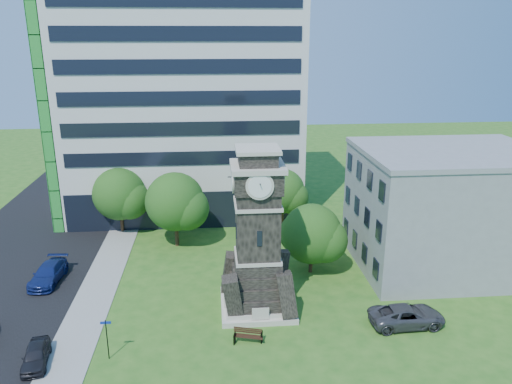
{
  "coord_description": "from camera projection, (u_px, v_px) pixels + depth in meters",
  "views": [
    {
      "loc": [
        0.0,
        -30.93,
        19.54
      ],
      "look_at": [
        3.34,
        7.05,
        7.46
      ],
      "focal_mm": 35.0,
      "sensor_mm": 36.0,
      "label": 1
    }
  ],
  "objects": [
    {
      "name": "tree_ne",
      "position": [
        283.0,
        193.0,
        49.94
      ],
      "size": [
        4.94,
        4.49,
        6.82
      ],
      "rotation": [
        0.0,
        0.0,
        0.3
      ],
      "color": "#332114",
      "rests_on": "ground"
    },
    {
      "name": "office_low",
      "position": [
        447.0,
        209.0,
        42.96
      ],
      "size": [
        15.2,
        12.2,
        10.4
      ],
      "color": "gray",
      "rests_on": "ground"
    },
    {
      "name": "tree_nw",
      "position": [
        120.0,
        195.0,
        50.55
      ],
      "size": [
        5.89,
        5.35,
        6.78
      ],
      "rotation": [
        0.0,
        0.0,
        -0.31
      ],
      "color": "#332114",
      "rests_on": "ground"
    },
    {
      "name": "ground",
      "position": [
        218.0,
        324.0,
        35.27
      ],
      "size": [
        160.0,
        160.0,
        0.0
      ],
      "primitive_type": "plane",
      "color": "#295F1B",
      "rests_on": "ground"
    },
    {
      "name": "car_street_north",
      "position": [
        48.0,
        274.0,
        41.04
      ],
      "size": [
        2.4,
        5.15,
        1.46
      ],
      "primitive_type": "imported",
      "rotation": [
        0.0,
        0.0,
        -0.07
      ],
      "color": "navy",
      "rests_on": "ground"
    },
    {
      "name": "park_bench",
      "position": [
        248.0,
        335.0,
        33.01
      ],
      "size": [
        1.91,
        0.51,
        0.99
      ],
      "rotation": [
        0.0,
        0.0,
        -0.27
      ],
      "color": "black",
      "rests_on": "ground"
    },
    {
      "name": "street_sign",
      "position": [
        107.0,
        335.0,
        30.94
      ],
      "size": [
        0.66,
        0.07,
        2.76
      ],
      "rotation": [
        0.0,
        0.0,
        -0.0
      ],
      "color": "black",
      "rests_on": "ground"
    },
    {
      "name": "car_street_south",
      "position": [
        36.0,
        355.0,
        30.79
      ],
      "size": [
        1.96,
        3.77,
        1.23
      ],
      "primitive_type": "imported",
      "rotation": [
        0.0,
        0.0,
        0.15
      ],
      "color": "black",
      "rests_on": "ground"
    },
    {
      "name": "clock_tower",
      "position": [
        257.0,
        242.0,
        35.82
      ],
      "size": [
        5.4,
        5.4,
        12.22
      ],
      "color": "beige",
      "rests_on": "ground"
    },
    {
      "name": "office_tall",
      "position": [
        183.0,
        85.0,
        55.25
      ],
      "size": [
        26.2,
        15.11,
        28.6
      ],
      "color": "silver",
      "rests_on": "ground"
    },
    {
      "name": "tree_east",
      "position": [
        312.0,
        235.0,
        41.95
      ],
      "size": [
        5.61,
        5.1,
        6.09
      ],
      "rotation": [
        0.0,
        0.0,
        0.24
      ],
      "color": "#332114",
      "rests_on": "ground"
    },
    {
      "name": "car_east_lot",
      "position": [
        407.0,
        316.0,
        34.89
      ],
      "size": [
        5.37,
        2.64,
        1.47
      ],
      "primitive_type": "imported",
      "rotation": [
        0.0,
        0.0,
        1.61
      ],
      "color": "#444348",
      "rests_on": "ground"
    },
    {
      "name": "tree_nc",
      "position": [
        176.0,
        203.0,
        47.02
      ],
      "size": [
        6.13,
        5.58,
        7.28
      ],
      "rotation": [
        0.0,
        0.0,
        -0.15
      ],
      "color": "#332114",
      "rests_on": "ground"
    },
    {
      "name": "sidewalk",
      "position": [
        96.0,
        294.0,
        39.22
      ],
      "size": [
        3.0,
        70.0,
        0.06
      ],
      "primitive_type": "cube",
      "color": "gray",
      "rests_on": "ground"
    }
  ]
}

